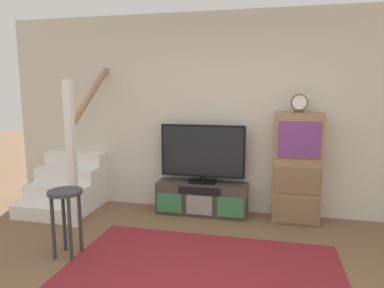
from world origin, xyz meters
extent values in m
cube|color=beige|center=(0.00, 2.46, 1.35)|extent=(6.40, 0.12, 2.70)
cube|color=maroon|center=(0.00, 0.60, 0.01)|extent=(2.60, 1.80, 0.01)
cube|color=#423833|center=(-0.30, 2.20, 0.22)|extent=(1.23, 0.36, 0.43)
cube|color=#337042|center=(-0.71, 2.01, 0.18)|extent=(0.34, 0.02, 0.26)
cube|color=gray|center=(-0.30, 2.01, 0.18)|extent=(0.34, 0.02, 0.26)
cube|color=#337042|center=(0.11, 2.01, 0.18)|extent=(0.34, 0.02, 0.26)
cube|color=black|center=(-0.30, 2.01, 0.38)|extent=(0.55, 0.02, 0.09)
cube|color=black|center=(-0.30, 2.22, 0.44)|extent=(0.36, 0.22, 0.02)
cylinder|color=black|center=(-0.30, 2.22, 0.49)|extent=(0.05, 0.05, 0.06)
cube|color=black|center=(-0.30, 2.22, 0.87)|extent=(1.14, 0.05, 0.70)
cube|color=black|center=(-0.30, 2.19, 0.87)|extent=(1.09, 0.01, 0.65)
cube|color=#93704C|center=(0.92, 2.21, 0.70)|extent=(0.58, 0.34, 1.40)
cube|color=brown|center=(0.92, 2.03, 0.19)|extent=(0.53, 0.02, 0.32)
sphere|color=olive|center=(0.92, 2.01, 0.19)|extent=(0.03, 0.03, 0.03)
cube|color=brown|center=(0.92, 2.03, 0.58)|extent=(0.53, 0.02, 0.32)
sphere|color=olive|center=(0.92, 2.01, 0.58)|extent=(0.03, 0.03, 0.03)
cube|color=#70387F|center=(0.92, 2.03, 1.09)|extent=(0.49, 0.02, 0.44)
cube|color=#4C3823|center=(0.91, 2.19, 1.41)|extent=(0.12, 0.08, 0.02)
cylinder|color=brown|center=(0.91, 2.19, 1.53)|extent=(0.20, 0.04, 0.20)
cylinder|color=silver|center=(0.91, 2.16, 1.53)|extent=(0.17, 0.01, 0.17)
cube|color=white|center=(-2.25, 1.53, 0.10)|extent=(0.90, 0.26, 0.19)
cube|color=white|center=(-2.25, 1.79, 0.19)|extent=(0.90, 0.26, 0.38)
cube|color=white|center=(-2.25, 2.05, 0.29)|extent=(0.90, 0.26, 0.57)
cube|color=white|center=(-2.25, 2.31, 0.38)|extent=(0.90, 0.26, 0.76)
cube|color=white|center=(-2.25, 2.57, 0.47)|extent=(0.90, 0.26, 0.95)
cube|color=white|center=(-1.75, 1.40, 0.90)|extent=(0.09, 0.09, 1.80)
cube|color=#9E7547|center=(-1.75, 2.05, 1.70)|extent=(0.06, 1.33, 0.99)
cylinder|color=#333338|center=(-1.49, 0.60, 0.33)|extent=(0.04, 0.04, 0.66)
cylinder|color=#333338|center=(-1.30, 0.60, 0.33)|extent=(0.04, 0.04, 0.66)
cylinder|color=#333338|center=(-1.49, 0.79, 0.33)|extent=(0.04, 0.04, 0.66)
cylinder|color=#333338|center=(-1.30, 0.79, 0.33)|extent=(0.04, 0.04, 0.66)
cylinder|color=#333338|center=(-1.40, 0.70, 0.67)|extent=(0.34, 0.34, 0.03)
camera|label=1|loc=(0.58, -2.27, 1.69)|focal=32.44mm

